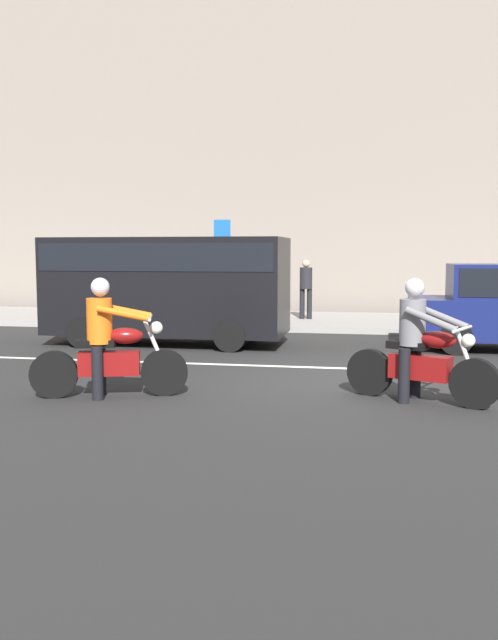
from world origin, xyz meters
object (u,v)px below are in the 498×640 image
motorcycle_with_rider_gray (419,352)px  pedestrian_bystander (306,285)px  motorcycle_with_rider_orange_stripe (108,349)px  street_sign_post (222,260)px  parked_van_black (167,283)px

motorcycle_with_rider_gray → pedestrian_bystander: pedestrian_bystander is taller
motorcycle_with_rider_orange_stripe → street_sign_post: street_sign_post is taller
parked_van_black → motorcycle_with_rider_gray: bearing=-43.8°
parked_van_black → street_sign_post: bearing=84.6°
motorcycle_with_rider_gray → motorcycle_with_rider_orange_stripe: bearing=-173.2°
motorcycle_with_rider_orange_stripe → pedestrian_bystander: size_ratio=1.27×
motorcycle_with_rider_orange_stripe → parked_van_black: 5.34m
motorcycle_with_rider_orange_stripe → motorcycle_with_rider_gray: size_ratio=1.06×
motorcycle_with_rider_orange_stripe → street_sign_post: size_ratio=0.76×
parked_van_black → pedestrian_bystander: size_ratio=3.11×
street_sign_post → pedestrian_bystander: size_ratio=1.67×
pedestrian_bystander → parked_van_black: bearing=-118.0°
motorcycle_with_rider_gray → pedestrian_bystander: size_ratio=1.20×
motorcycle_with_rider_gray → parked_van_black: parked_van_black is taller
street_sign_post → pedestrian_bystander: (2.11, 0.96, -0.68)m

